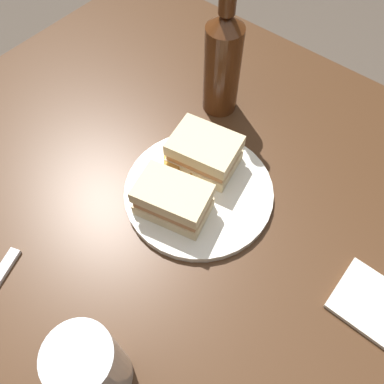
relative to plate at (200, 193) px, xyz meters
name	(u,v)px	position (x,y,z in m)	size (l,w,h in m)	color
ground_plane	(188,324)	(0.00, -0.04, -0.76)	(6.00, 6.00, 0.00)	#4C4238
dining_table	(186,286)	(0.00, -0.04, -0.38)	(1.07, 0.94, 0.76)	#422816
plate	(200,193)	(0.00, 0.00, 0.00)	(0.24, 0.24, 0.01)	silver
sandwich_half_left	(204,152)	(-0.03, 0.05, 0.04)	(0.12, 0.10, 0.06)	beige
sandwich_half_right	(173,200)	(-0.01, -0.05, 0.04)	(0.12, 0.09, 0.06)	beige
potato_wedge_front	(169,165)	(-0.07, 0.00, 0.02)	(0.05, 0.02, 0.02)	gold
potato_wedge_middle	(194,166)	(-0.03, 0.03, 0.02)	(0.04, 0.02, 0.02)	#AD702D
potato_wedge_back	(173,172)	(-0.05, -0.01, 0.02)	(0.05, 0.02, 0.02)	#AD702D
pint_glass	(94,368)	(0.07, -0.29, 0.06)	(0.07, 0.07, 0.14)	white
cider_bottle	(223,61)	(-0.10, 0.18, 0.10)	(0.06, 0.06, 0.26)	#47230F
napkin	(375,306)	(0.30, 0.01, 0.00)	(0.11, 0.09, 0.01)	silver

